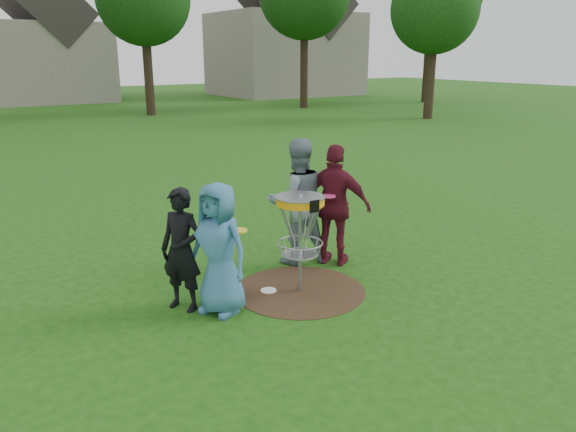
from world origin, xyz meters
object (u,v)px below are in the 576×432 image
player_maroon (335,206)px  player_grey (297,202)px  player_blue (219,249)px  player_black (182,250)px  disc_golf_basket (300,220)px

player_maroon → player_grey: bearing=12.6°
player_blue → player_grey: player_grey is taller
player_black → player_maroon: size_ratio=0.85×
player_grey → player_maroon: size_ratio=1.04×
player_blue → disc_golf_basket: 1.21m
player_blue → player_grey: 2.04m
player_black → player_maroon: (2.58, 0.23, 0.14)m
player_black → player_grey: bearing=73.3°
player_blue → player_maroon: bearing=77.2°
player_maroon → player_black: bearing=59.5°
disc_golf_basket → player_grey: bearing=58.5°
player_black → disc_golf_basket: 1.60m
player_black → player_maroon: bearing=62.3°
player_maroon → player_blue: bearing=68.7°
player_blue → player_grey: (1.79, 0.96, 0.13)m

